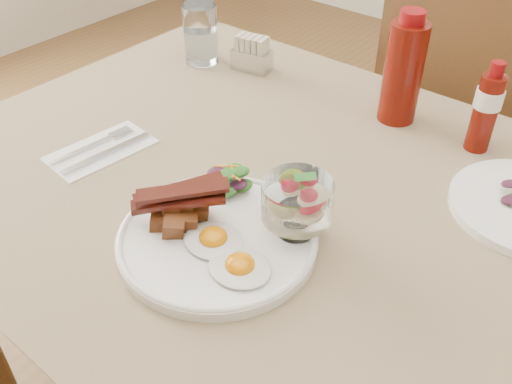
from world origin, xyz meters
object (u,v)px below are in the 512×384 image
at_px(table, 316,247).
at_px(water_glass, 201,37).
at_px(fruit_cup, 297,201).
at_px(hot_sauce_bottle, 486,108).
at_px(sugar_caddy, 252,55).
at_px(ketchup_bottle, 403,71).
at_px(chair_far, 466,145).
at_px(main_plate, 218,240).

distance_m(table, water_glass, 0.57).
xyz_separation_m(table, fruit_cup, (0.02, -0.09, 0.16)).
xyz_separation_m(table, water_glass, (-0.49, 0.25, 0.14)).
distance_m(fruit_cup, hot_sauce_bottle, 0.40).
distance_m(table, sugar_caddy, 0.49).
distance_m(ketchup_bottle, water_glass, 0.45).
xyz_separation_m(chair_far, hot_sauce_bottle, (0.12, -0.36, 0.30)).
height_order(table, water_glass, water_glass).
height_order(chair_far, water_glass, chair_far).
xyz_separation_m(table, hot_sauce_bottle, (0.12, 0.30, 0.17)).
distance_m(fruit_cup, sugar_caddy, 0.54).
relative_size(chair_far, hot_sauce_bottle, 5.81).
distance_m(chair_far, main_plate, 0.86).
bearing_deg(fruit_cup, chair_far, 91.31).
height_order(table, fruit_cup, fruit_cup).
bearing_deg(table, sugar_caddy, 142.59).
xyz_separation_m(main_plate, ketchup_bottle, (0.02, 0.47, 0.09)).
bearing_deg(water_glass, ketchup_bottle, 6.65).
bearing_deg(main_plate, fruit_cup, 44.58).
bearing_deg(table, water_glass, 152.89).
bearing_deg(fruit_cup, ketchup_bottle, 97.89).
distance_m(chair_far, hot_sauce_bottle, 0.49).
height_order(ketchup_bottle, water_glass, ketchup_bottle).
relative_size(chair_far, main_plate, 3.32).
relative_size(chair_far, water_glass, 7.41).
relative_size(hot_sauce_bottle, water_glass, 1.27).
height_order(chair_far, ketchup_bottle, ketchup_bottle).
height_order(ketchup_bottle, hot_sauce_bottle, ketchup_bottle).
distance_m(main_plate, sugar_caddy, 0.55).
height_order(table, ketchup_bottle, ketchup_bottle).
bearing_deg(chair_far, main_plate, -94.19).
relative_size(fruit_cup, water_glass, 0.78).
height_order(fruit_cup, ketchup_bottle, ketchup_bottle).
bearing_deg(table, main_plate, -110.33).
height_order(fruit_cup, water_glass, water_glass).
distance_m(ketchup_bottle, sugar_caddy, 0.34).
relative_size(table, hot_sauce_bottle, 8.31).
xyz_separation_m(ketchup_bottle, sugar_caddy, (-0.34, -0.02, -0.06)).
xyz_separation_m(fruit_cup, sugar_caddy, (-0.39, 0.37, -0.04)).
xyz_separation_m(chair_far, water_glass, (-0.49, -0.41, 0.28)).
relative_size(table, chair_far, 1.43).
height_order(hot_sauce_bottle, sugar_caddy, hot_sauce_bottle).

